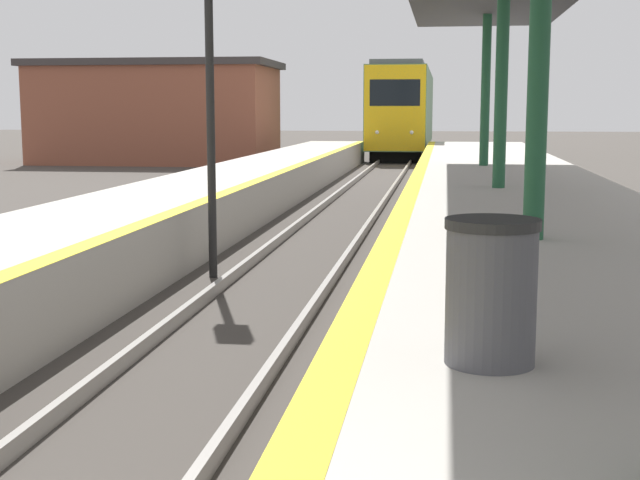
{
  "coord_description": "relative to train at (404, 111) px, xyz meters",
  "views": [
    {
      "loc": [
        2.26,
        -1.8,
        2.43
      ],
      "look_at": [
        -0.36,
        16.88,
        -0.34
      ],
      "focal_mm": 50.0,
      "sensor_mm": 36.0,
      "label": 1
    }
  ],
  "objects": [
    {
      "name": "train",
      "position": [
        0.0,
        0.0,
        0.0
      ],
      "size": [
        2.79,
        18.72,
        4.66
      ],
      "color": "black",
      "rests_on": "ground"
    },
    {
      "name": "station_building",
      "position": [
        -10.82,
        -9.52,
        -0.06
      ],
      "size": [
        10.91,
        5.97,
        4.59
      ],
      "color": "brown",
      "rests_on": "ground"
    },
    {
      "name": "signal_mid",
      "position": [
        -1.07,
        -36.67,
        1.04
      ],
      "size": [
        0.36,
        0.31,
        4.91
      ],
      "color": "black",
      "rests_on": "ground"
    },
    {
      "name": "trash_bin",
      "position": [
        2.54,
        -43.95,
        -0.99
      ],
      "size": [
        0.55,
        0.55,
        0.86
      ],
      "color": "#4C4C51",
      "rests_on": "platform_right"
    }
  ]
}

